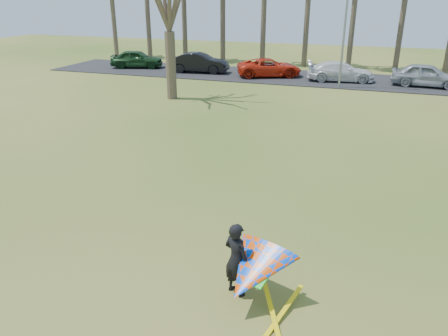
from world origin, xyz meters
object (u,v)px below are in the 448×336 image
(car_3, at_px, (341,71))
(car_1, at_px, (199,63))
(streetlight, at_px, (348,23))
(car_4, at_px, (427,75))
(kite_flyer, at_px, (251,270))
(car_0, at_px, (137,59))
(car_2, at_px, (269,67))

(car_3, bearing_deg, car_1, 80.30)
(streetlight, relative_size, car_4, 1.66)
(streetlight, relative_size, kite_flyer, 3.35)
(kite_flyer, bearing_deg, car_3, 90.84)
(streetlight, xyz_separation_m, car_0, (-18.34, 3.02, -3.62))
(streetlight, xyz_separation_m, car_4, (5.76, 2.23, -3.58))
(car_0, relative_size, kite_flyer, 1.93)
(car_0, bearing_deg, streetlight, -115.25)
(car_1, bearing_deg, car_3, -96.90)
(streetlight, height_order, car_3, streetlight)
(car_1, bearing_deg, streetlight, -108.00)
(car_1, xyz_separation_m, car_2, (6.07, 0.06, -0.10))
(car_3, height_order, kite_flyer, kite_flyer)
(car_0, height_order, car_1, car_1)
(car_2, distance_m, kite_flyer, 28.05)
(car_1, bearing_deg, kite_flyer, -162.38)
(streetlight, bearing_deg, car_1, 168.33)
(car_4, bearing_deg, kite_flyer, 173.73)
(car_2, relative_size, kite_flyer, 2.16)
(car_3, relative_size, kite_flyer, 2.11)
(car_0, relative_size, car_3, 0.92)
(car_0, bearing_deg, car_1, -110.71)
(car_0, bearing_deg, kite_flyer, -162.40)
(car_0, bearing_deg, car_2, -108.07)
(car_3, bearing_deg, kite_flyer, 171.71)
(streetlight, distance_m, car_2, 7.46)
(car_1, height_order, car_2, car_1)
(car_1, xyz_separation_m, car_4, (17.80, -0.25, 0.00))
(car_3, height_order, car_4, car_4)
(car_4, bearing_deg, car_0, 93.69)
(car_0, relative_size, car_1, 0.93)
(car_0, xyz_separation_m, car_2, (12.37, -0.47, -0.07))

